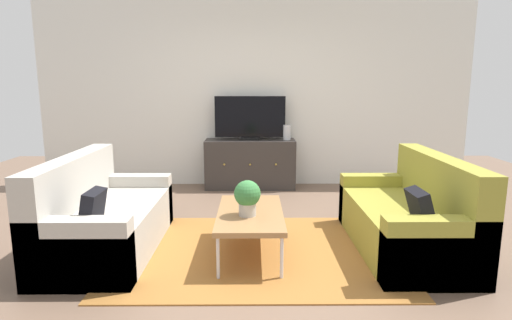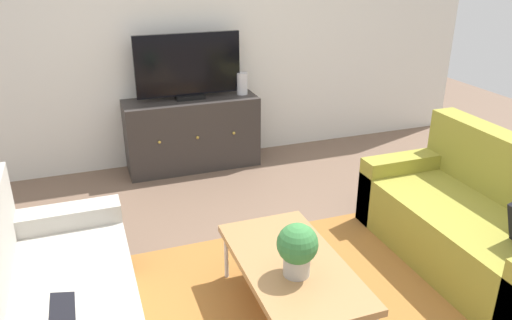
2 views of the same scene
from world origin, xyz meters
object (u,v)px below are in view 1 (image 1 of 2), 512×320
object	(u,v)px
coffee_table	(250,215)
couch_right_side	(412,220)
couch_left_side	(100,220)
tv_console	(250,164)
glass_vase	(287,132)
flat_screen_tv	(250,118)
potted_plant	(247,196)

from	to	relation	value
coffee_table	couch_right_side	bearing A→B (deg)	3.24
couch_left_side	couch_right_side	distance (m)	2.87
couch_left_side	tv_console	bearing A→B (deg)	60.15
tv_console	glass_vase	size ratio (longest dim) A/B	5.98
flat_screen_tv	tv_console	bearing A→B (deg)	-90.00
couch_right_side	glass_vase	world-z (taller)	glass_vase
coffee_table	potted_plant	distance (m)	0.23
couch_left_side	potted_plant	size ratio (longest dim) A/B	5.35
couch_left_side	coffee_table	world-z (taller)	couch_left_side
flat_screen_tv	couch_right_side	bearing A→B (deg)	-57.74
couch_left_side	flat_screen_tv	distance (m)	2.85
potted_plant	glass_vase	distance (m)	2.64
tv_console	glass_vase	distance (m)	0.71
potted_plant	couch_left_side	bearing A→B (deg)	171.65
couch_left_side	potted_plant	world-z (taller)	couch_left_side
couch_left_side	glass_vase	world-z (taller)	glass_vase
couch_right_side	potted_plant	size ratio (longest dim) A/B	5.35
couch_left_side	glass_vase	size ratio (longest dim) A/B	7.58
couch_right_side	potted_plant	distance (m)	1.56
coffee_table	glass_vase	distance (m)	2.55
coffee_table	potted_plant	size ratio (longest dim) A/B	3.52
glass_vase	couch_right_side	bearing A→B (deg)	-67.68
couch_right_side	glass_vase	size ratio (longest dim) A/B	7.58
potted_plant	flat_screen_tv	size ratio (longest dim) A/B	0.30
coffee_table	flat_screen_tv	xyz separation A→B (m)	(-0.02, 2.48, 0.66)
glass_vase	couch_left_side	bearing A→B (deg)	-128.65
couch_left_side	flat_screen_tv	size ratio (longest dim) A/B	1.63
flat_screen_tv	glass_vase	distance (m)	0.58
couch_right_side	glass_vase	distance (m)	2.62
potted_plant	coffee_table	bearing A→B (deg)	78.35
couch_left_side	glass_vase	xyz separation A→B (m)	(1.90, 2.37, 0.53)
couch_left_side	couch_right_side	bearing A→B (deg)	0.00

